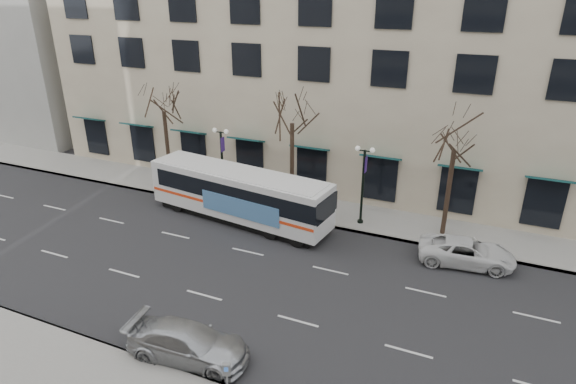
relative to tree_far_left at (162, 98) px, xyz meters
The scene contains 12 objects.
ground 14.91m from the tree_far_left, 41.35° to the right, with size 160.00×160.00×0.00m, color black.
sidewalk_far 16.40m from the tree_far_left, ahead, with size 80.00×4.00×0.15m, color gray.
building_hotel 15.52m from the tree_far_left, 56.75° to the left, with size 40.00×20.00×24.00m, color #BAA98E.
tree_far_left is the anchor object (origin of this frame).
tree_far_mid 10.00m from the tree_far_left, ahead, with size 3.60×3.60×8.55m.
tree_far_right 20.00m from the tree_far_left, ahead, with size 3.60×3.60×8.06m.
lamp_post_left 6.29m from the tree_far_left, ahead, with size 1.22×0.45×5.21m.
lamp_post_right 15.48m from the tree_far_left, ahead, with size 1.22×0.45×5.21m.
city_bus 9.56m from the tree_far_left, 21.46° to the right, with size 12.73×4.32×3.38m.
silver_car 19.98m from the tree_far_left, 51.85° to the right, with size 2.08×5.10×1.48m, color #ABADB3.
white_pickup 22.55m from the tree_far_left, ahead, with size 2.35×5.10×1.42m, color silver.
pay_station 22.20m from the tree_far_left, 48.54° to the right, with size 0.34×0.29×1.34m.
Camera 1 is at (11.65, -18.81, 14.07)m, focal length 30.00 mm.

